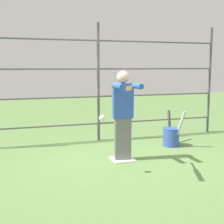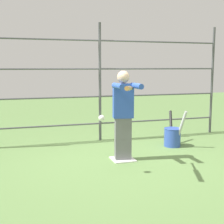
{
  "view_description": "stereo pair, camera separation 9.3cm",
  "coord_description": "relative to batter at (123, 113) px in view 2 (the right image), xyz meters",
  "views": [
    {
      "loc": [
        1.87,
        5.13,
        1.68
      ],
      "look_at": [
        0.29,
        0.26,
        0.92
      ],
      "focal_mm": 50.0,
      "sensor_mm": 36.0,
      "label": 1
    },
    {
      "loc": [
        1.78,
        5.16,
        1.68
      ],
      "look_at": [
        0.29,
        0.26,
        0.92
      ],
      "focal_mm": 50.0,
      "sensor_mm": 36.0,
      "label": 2
    }
  ],
  "objects": [
    {
      "name": "fence_backstop",
      "position": [
        0.0,
        -1.62,
        0.45
      ],
      "size": [
        5.87,
        0.06,
        2.62
      ],
      "color": "#4C4C51",
      "rests_on": "ground"
    },
    {
      "name": "bat_bucket",
      "position": [
        -1.32,
        -0.63,
        -0.65
      ],
      "size": [
        0.4,
        0.82,
        0.78
      ],
      "color": "#3351B2",
      "rests_on": "ground"
    },
    {
      "name": "ground_plane",
      "position": [
        0.0,
        -0.02,
        -0.87
      ],
      "size": [
        24.0,
        24.0,
        0.0
      ],
      "primitive_type": "plane",
      "color": "#608447"
    },
    {
      "name": "home_plate",
      "position": [
        0.0,
        -0.02,
        -0.86
      ],
      "size": [
        0.4,
        0.4,
        0.02
      ],
      "color": "white",
      "rests_on": "ground"
    },
    {
      "name": "softball_in_flight",
      "position": [
        0.57,
        0.64,
        0.03
      ],
      "size": [
        0.1,
        0.1,
        0.1
      ],
      "color": "white"
    },
    {
      "name": "baseball_bat_swinging",
      "position": [
        0.23,
        0.9,
        0.5
      ],
      "size": [
        0.43,
        0.84,
        0.11
      ],
      "color": "black"
    },
    {
      "name": "batter",
      "position": [
        0.0,
        0.0,
        0.0
      ],
      "size": [
        0.41,
        0.59,
        1.6
      ],
      "color": "slate",
      "rests_on": "ground"
    }
  ]
}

